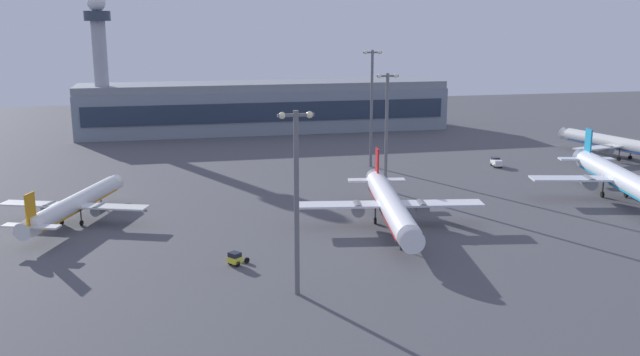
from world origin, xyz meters
The scene contains 12 objects.
ground_plane centered at (0.00, 0.00, 0.00)m, with size 416.00×416.00×0.00m, color #4C4C51.
terminal_building centered at (-8.88, 117.83, 8.09)m, with size 121.74×22.40×16.40m.
control_tower centered at (-60.84, 113.92, 25.57)m, with size 8.00×8.00×44.65m.
airplane_far_stand centered at (-3.16, 1.89, 4.22)m, with size 33.95×43.43×11.17m.
airplane_mid_apron centered at (49.20, 9.66, 4.54)m, with size 36.33×46.35×12.01m.
airplane_taxiway_distant centered at (-58.65, 17.15, 3.47)m, with size 27.17×34.49×9.18m.
airplane_near_gate centered at (77.00, 48.39, 3.93)m, with size 31.42×40.08×10.39m.
baggage_tractor centered at (40.03, 46.17, 1.18)m, with size 2.65×4.42×2.25m.
pushback_tug centered at (-32.26, -11.94, 1.07)m, with size 3.52×3.34×2.05m.
apron_light_east centered at (4.46, 27.99, 14.61)m, with size 4.80×0.90×25.54m.
apron_light_west centered at (-25.23, -25.13, 14.36)m, with size 4.80×0.90×25.05m.
apron_light_central centered at (8.69, 53.15, 16.55)m, with size 4.80×0.90×29.34m.
Camera 1 is at (-41.27, -110.96, 36.13)m, focal length 38.48 mm.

